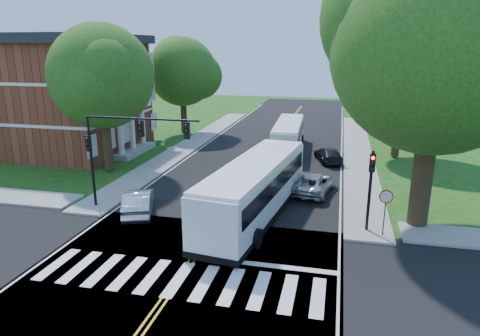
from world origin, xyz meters
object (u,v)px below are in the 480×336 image
(signal_ne, at_px, (371,181))
(hatchback, at_px, (139,202))
(dark_sedan, at_px, (328,154))
(signal_nw, at_px, (124,141))
(bus_lead, at_px, (255,188))
(bus_follow, at_px, (288,136))
(suv, at_px, (313,183))

(signal_ne, distance_m, hatchback, 13.45)
(signal_ne, distance_m, dark_sedan, 15.00)
(signal_nw, xyz_separation_m, bus_lead, (7.70, 0.86, -2.60))
(signal_nw, xyz_separation_m, signal_ne, (14.06, 0.01, -1.41))
(bus_lead, bearing_deg, signal_ne, 179.89)
(signal_nw, height_order, hatchback, signal_nw)
(hatchback, bearing_deg, signal_ne, 160.49)
(bus_follow, xyz_separation_m, dark_sedan, (3.93, -3.22, -0.84))
(signal_nw, relative_size, hatchback, 1.60)
(bus_follow, bearing_deg, dark_sedan, 138.27)
(bus_follow, bearing_deg, signal_ne, 107.55)
(signal_ne, distance_m, suv, 7.16)
(hatchback, distance_m, dark_sedan, 18.37)
(signal_ne, bearing_deg, signal_nw, -179.95)
(dark_sedan, bearing_deg, suv, 69.11)
(signal_nw, bearing_deg, bus_lead, 6.38)
(signal_ne, bearing_deg, suv, 118.80)
(bus_lead, distance_m, dark_sedan, 14.32)
(dark_sedan, bearing_deg, bus_lead, 58.43)
(suv, xyz_separation_m, dark_sedan, (0.73, 8.65, -0.05))
(bus_lead, relative_size, dark_sedan, 2.99)
(hatchback, bearing_deg, signal_nw, -42.27)
(signal_nw, height_order, suv, signal_nw)
(bus_lead, xyz_separation_m, bus_follow, (-0.13, 16.97, -0.29))
(bus_lead, bearing_deg, dark_sedan, -97.98)
(signal_ne, height_order, suv, signal_ne)
(bus_lead, height_order, hatchback, bus_lead)
(signal_nw, height_order, bus_follow, signal_nw)
(bus_follow, relative_size, suv, 2.22)
(bus_lead, bearing_deg, suv, -113.63)
(signal_ne, height_order, hatchback, signal_ne)
(dark_sedan, bearing_deg, hatchback, 38.23)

